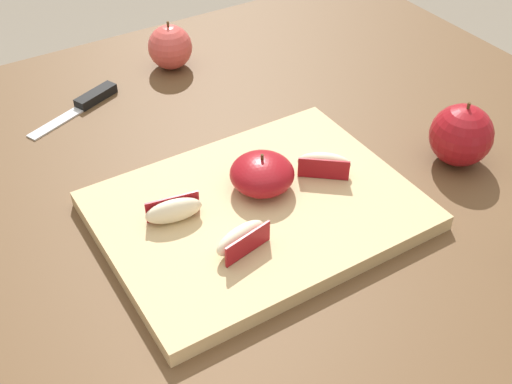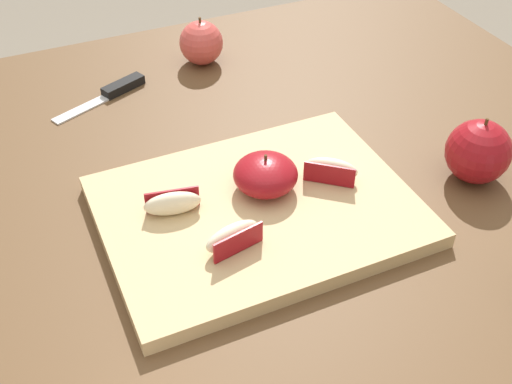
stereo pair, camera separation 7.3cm
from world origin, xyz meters
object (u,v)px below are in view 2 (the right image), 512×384
object	(u,v)px
whole_apple_pink_lady	(201,43)
whole_apple_red_delicious	(478,152)
paring_knife	(116,90)
apple_wedge_middle	(172,203)
apple_half_skin_up	(265,174)
apple_wedge_back	(233,237)
apple_wedge_near_knife	(331,169)
cutting_board	(256,211)

from	to	relation	value
whole_apple_pink_lady	whole_apple_red_delicious	bearing A→B (deg)	-63.68
paring_knife	apple_wedge_middle	bearing A→B (deg)	-92.37
apple_half_skin_up	apple_wedge_back	size ratio (longest dim) A/B	1.13
apple_wedge_near_knife	apple_wedge_back	bearing A→B (deg)	-158.82
apple_wedge_near_knife	whole_apple_red_delicious	world-z (taller)	whole_apple_red_delicious
apple_wedge_back	apple_wedge_near_knife	bearing A→B (deg)	21.18
apple_half_skin_up	whole_apple_pink_lady	bearing A→B (deg)	81.86
cutting_board	apple_wedge_back	distance (m)	0.08
cutting_board	paring_knife	world-z (taller)	cutting_board
apple_wedge_middle	apple_wedge_near_knife	world-z (taller)	same
apple_half_skin_up	paring_knife	bearing A→B (deg)	107.68
apple_half_skin_up	apple_wedge_middle	world-z (taller)	apple_half_skin_up
apple_half_skin_up	paring_knife	distance (m)	0.34
cutting_board	apple_wedge_middle	xyz separation A→B (m)	(-0.09, 0.03, 0.02)
cutting_board	apple_wedge_middle	world-z (taller)	apple_wedge_middle
cutting_board	apple_half_skin_up	world-z (taller)	apple_half_skin_up
apple_wedge_middle	whole_apple_red_delicious	xyz separation A→B (m)	(0.38, -0.07, 0.01)
apple_wedge_middle	whole_apple_pink_lady	size ratio (longest dim) A/B	0.87
paring_knife	apple_half_skin_up	bearing A→B (deg)	-72.32
apple_wedge_near_knife	paring_knife	bearing A→B (deg)	118.42
cutting_board	apple_half_skin_up	xyz separation A→B (m)	(0.02, 0.02, 0.03)
whole_apple_pink_lady	apple_half_skin_up	bearing A→B (deg)	-98.14
apple_wedge_near_knife	whole_apple_pink_lady	world-z (taller)	whole_apple_pink_lady
apple_wedge_back	paring_knife	xyz separation A→B (m)	(-0.03, 0.40, -0.03)
apple_wedge_back	apple_wedge_middle	distance (m)	0.09
apple_half_skin_up	paring_knife	xyz separation A→B (m)	(-0.10, 0.32, -0.04)
paring_knife	whole_apple_red_delicious	bearing A→B (deg)	-46.84
whole_apple_pink_lady	apple_wedge_middle	bearing A→B (deg)	-115.20
cutting_board	paring_knife	distance (m)	0.35
cutting_board	apple_wedge_near_knife	world-z (taller)	apple_wedge_near_knife
apple_wedge_near_knife	paring_knife	xyz separation A→B (m)	(-0.18, 0.34, -0.03)
cutting_board	apple_half_skin_up	bearing A→B (deg)	45.88
apple_half_skin_up	apple_wedge_back	xyz separation A→B (m)	(-0.07, -0.08, -0.01)
apple_wedge_near_knife	paring_knife	world-z (taller)	apple_wedge_near_knife
apple_wedge_near_knife	whole_apple_pink_lady	xyz separation A→B (m)	(-0.03, 0.37, 0.00)
apple_wedge_back	cutting_board	bearing A→B (deg)	45.69
cutting_board	apple_half_skin_up	distance (m)	0.05
cutting_board	whole_apple_pink_lady	bearing A→B (deg)	79.00
apple_wedge_back	apple_wedge_near_knife	xyz separation A→B (m)	(0.15, 0.06, 0.00)
whole_apple_pink_lady	apple_wedge_near_knife	bearing A→B (deg)	-85.58
apple_half_skin_up	apple_wedge_middle	bearing A→B (deg)	178.18
apple_wedge_back	paring_knife	distance (m)	0.40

